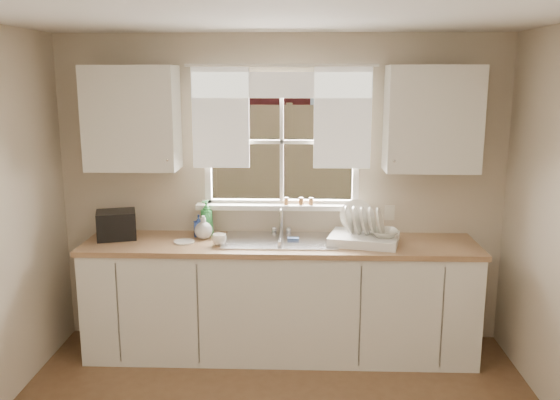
{
  "coord_description": "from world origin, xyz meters",
  "views": [
    {
      "loc": [
        0.16,
        -2.73,
        2.17
      ],
      "look_at": [
        0.0,
        1.65,
        1.25
      ],
      "focal_mm": 38.0,
      "sensor_mm": 36.0,
      "label": 1
    }
  ],
  "objects_px": {
    "dish_rack": "(364,234)",
    "black_appliance": "(116,225)",
    "soap_bottle_a": "(207,218)",
    "cup": "(219,240)"
  },
  "relations": [
    {
      "from": "dish_rack",
      "to": "soap_bottle_a",
      "type": "bearing_deg",
      "value": 171.18
    },
    {
      "from": "cup",
      "to": "black_appliance",
      "type": "height_order",
      "value": "black_appliance"
    },
    {
      "from": "cup",
      "to": "soap_bottle_a",
      "type": "bearing_deg",
      "value": 109.15
    },
    {
      "from": "dish_rack",
      "to": "soap_bottle_a",
      "type": "distance_m",
      "value": 1.26
    },
    {
      "from": "dish_rack",
      "to": "black_appliance",
      "type": "distance_m",
      "value": 1.94
    },
    {
      "from": "soap_bottle_a",
      "to": "black_appliance",
      "type": "distance_m",
      "value": 0.71
    },
    {
      "from": "dish_rack",
      "to": "black_appliance",
      "type": "relative_size",
      "value": 1.97
    },
    {
      "from": "soap_bottle_a",
      "to": "black_appliance",
      "type": "relative_size",
      "value": 0.96
    },
    {
      "from": "cup",
      "to": "black_appliance",
      "type": "xyz_separation_m",
      "value": [
        -0.84,
        0.17,
        0.07
      ]
    },
    {
      "from": "dish_rack",
      "to": "soap_bottle_a",
      "type": "relative_size",
      "value": 2.05
    }
  ]
}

